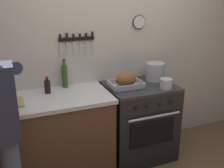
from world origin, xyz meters
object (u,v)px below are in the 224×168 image
(roasting_pan, at_px, (126,81))
(stock_pot, at_px, (155,71))
(stove, at_px, (139,121))
(bottle_soy_sauce, at_px, (47,86))
(cutting_board, at_px, (3,104))
(bottle_olive_oil, at_px, (65,76))
(saucepan, at_px, (166,84))

(roasting_pan, bearing_deg, stock_pot, 14.54)
(stove, relative_size, bottle_soy_sauce, 5.06)
(cutting_board, bearing_deg, stock_pot, 4.72)
(stock_pot, bearing_deg, bottle_soy_sauce, 178.89)
(cutting_board, xyz_separation_m, bottle_olive_oil, (0.64, 0.28, 0.12))
(bottle_olive_oil, bearing_deg, cutting_board, -156.31)
(stock_pot, distance_m, bottle_olive_oil, 1.06)
(stove, distance_m, bottle_olive_oil, 1.02)
(roasting_pan, bearing_deg, cutting_board, -178.74)
(cutting_board, height_order, bottle_soy_sauce, bottle_soy_sauce)
(roasting_pan, distance_m, bottle_soy_sauce, 0.84)
(stock_pot, relative_size, cutting_board, 0.61)
(stove, bearing_deg, saucepan, -46.97)
(bottle_soy_sauce, bearing_deg, saucepan, -15.88)
(roasting_pan, relative_size, cutting_board, 0.98)
(roasting_pan, distance_m, saucepan, 0.43)
(bottle_olive_oil, bearing_deg, stock_pot, -7.68)
(saucepan, relative_size, bottle_soy_sauce, 0.75)
(roasting_pan, height_order, saucepan, roasting_pan)
(stove, xyz_separation_m, stock_pot, (0.25, 0.11, 0.55))
(stock_pot, distance_m, cutting_board, 1.70)
(stock_pot, xyz_separation_m, bottle_soy_sauce, (-1.26, 0.02, -0.03))
(saucepan, xyz_separation_m, bottle_soy_sauce, (-1.21, 0.34, 0.02))
(stock_pot, relative_size, bottle_soy_sauce, 1.23)
(saucepan, distance_m, bottle_olive_oil, 1.10)
(saucepan, bearing_deg, stove, 133.03)
(saucepan, bearing_deg, bottle_soy_sauce, 164.12)
(bottle_olive_oil, relative_size, bottle_soy_sauce, 1.77)
(roasting_pan, xyz_separation_m, stock_pot, (0.43, 0.11, 0.03))
(roasting_pan, xyz_separation_m, bottle_olive_oil, (-0.62, 0.25, 0.06))
(stock_pot, distance_m, bottle_soy_sauce, 1.26)
(roasting_pan, relative_size, bottle_olive_oil, 1.12)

